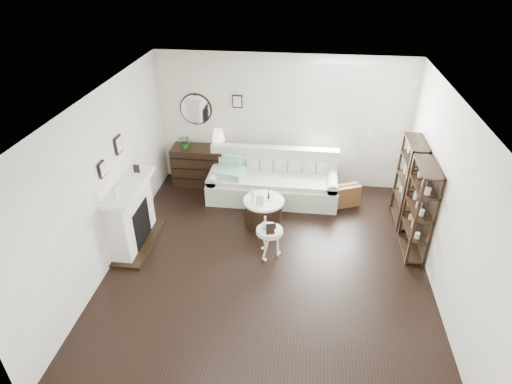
# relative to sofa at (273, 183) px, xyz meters

# --- Properties ---
(room) EXTENTS (5.50, 5.50, 5.50)m
(room) POSITION_rel_sofa_xyz_m (0.85, 0.62, 1.27)
(room) COLOR black
(room) RESTS_ON ground
(fireplace) EXTENTS (0.50, 1.40, 1.84)m
(fireplace) POSITION_rel_sofa_xyz_m (-2.20, -1.78, 0.21)
(fireplace) COLOR white
(fireplace) RESTS_ON ground
(shelf_unit_far) EXTENTS (0.30, 0.80, 1.60)m
(shelf_unit_far) POSITION_rel_sofa_xyz_m (2.45, -0.53, 0.48)
(shelf_unit_far) COLOR black
(shelf_unit_far) RESTS_ON ground
(shelf_unit_near) EXTENTS (0.30, 0.80, 1.60)m
(shelf_unit_near) POSITION_rel_sofa_xyz_m (2.45, -1.43, 0.48)
(shelf_unit_near) COLOR black
(shelf_unit_near) RESTS_ON ground
(sofa) EXTENTS (2.53, 0.88, 0.98)m
(sofa) POSITION_rel_sofa_xyz_m (0.00, 0.00, 0.00)
(sofa) COLOR beige
(sofa) RESTS_ON ground
(quilt) EXTENTS (0.64, 0.56, 0.14)m
(quilt) POSITION_rel_sofa_xyz_m (-0.83, -0.13, 0.25)
(quilt) COLOR #227C61
(quilt) RESTS_ON sofa
(suitcase) EXTENTS (0.69, 0.47, 0.44)m
(suitcase) POSITION_rel_sofa_xyz_m (1.38, -0.17, -0.11)
(suitcase) COLOR olive
(suitcase) RESTS_ON ground
(dresser) EXTENTS (1.23, 0.53, 0.82)m
(dresser) POSITION_rel_sofa_xyz_m (-1.50, 0.39, 0.09)
(dresser) COLOR black
(dresser) RESTS_ON ground
(table_lamp) EXTENTS (0.29, 0.29, 0.41)m
(table_lamp) POSITION_rel_sofa_xyz_m (-1.14, 0.39, 0.70)
(table_lamp) COLOR beige
(table_lamp) RESTS_ON dresser
(potted_plant) EXTENTS (0.33, 0.31, 0.29)m
(potted_plant) POSITION_rel_sofa_xyz_m (-1.81, 0.34, 0.64)
(potted_plant) COLOR #205518
(potted_plant) RESTS_ON dresser
(drum_table) EXTENTS (0.73, 0.73, 0.51)m
(drum_table) POSITION_rel_sofa_xyz_m (-0.08, -0.95, -0.07)
(drum_table) COLOR black
(drum_table) RESTS_ON ground
(pedestal_table) EXTENTS (0.43, 0.43, 0.52)m
(pedestal_table) POSITION_rel_sofa_xyz_m (0.11, -1.84, 0.15)
(pedestal_table) COLOR silver
(pedestal_table) RESTS_ON ground
(eiffel_drum) EXTENTS (0.13, 0.13, 0.20)m
(eiffel_drum) POSITION_rel_sofa_xyz_m (0.00, -0.90, 0.28)
(eiffel_drum) COLOR black
(eiffel_drum) RESTS_ON drum_table
(bottle_drum) EXTENTS (0.06, 0.06, 0.27)m
(bottle_drum) POSITION_rel_sofa_xyz_m (-0.26, -1.03, 0.32)
(bottle_drum) COLOR silver
(bottle_drum) RESTS_ON drum_table
(card_frame_drum) EXTENTS (0.15, 0.07, 0.18)m
(card_frame_drum) POSITION_rel_sofa_xyz_m (-0.13, -1.13, 0.28)
(card_frame_drum) COLOR silver
(card_frame_drum) RESTS_ON drum_table
(eiffel_ped) EXTENTS (0.13, 0.13, 0.18)m
(eiffel_ped) POSITION_rel_sofa_xyz_m (0.19, -1.81, 0.29)
(eiffel_ped) COLOR black
(eiffel_ped) RESTS_ON pedestal_table
(flask_ped) EXTENTS (0.13, 0.13, 0.23)m
(flask_ped) POSITION_rel_sofa_xyz_m (0.03, -1.82, 0.31)
(flask_ped) COLOR silver
(flask_ped) RESTS_ON pedestal_table
(card_frame_ped) EXTENTS (0.14, 0.09, 0.18)m
(card_frame_ped) POSITION_rel_sofa_xyz_m (0.13, -1.95, 0.29)
(card_frame_ped) COLOR black
(card_frame_ped) RESTS_ON pedestal_table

